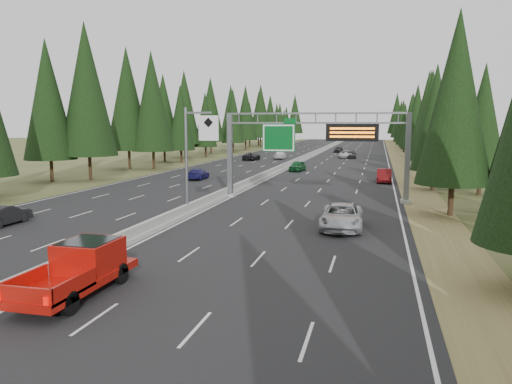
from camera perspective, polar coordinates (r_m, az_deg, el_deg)
road at (r=90.80m, az=5.04°, el=3.47°), size 32.00×260.00×0.08m
shoulder_right at (r=89.84m, az=16.35°, el=3.13°), size 3.60×260.00×0.06m
shoulder_left at (r=95.14m, az=-5.63°, el=3.65°), size 3.60×260.00×0.06m
median_barrier at (r=90.77m, az=5.05°, el=3.71°), size 0.70×260.00×0.85m
sign_gantry at (r=44.66m, az=7.59°, el=5.67°), size 16.75×0.98×7.80m
hov_sign_pole at (r=36.95m, az=-7.15°, el=4.39°), size 2.80×0.50×8.00m
tree_row_right at (r=84.28m, az=19.92°, el=8.89°), size 11.83×242.93×18.69m
tree_row_left at (r=83.89m, az=-11.50°, el=9.55°), size 11.74×244.21×18.94m
silver_minivan at (r=33.03m, az=9.77°, el=-2.79°), size 2.83×5.85×1.60m
red_pickup at (r=21.70m, az=-19.20°, el=-7.85°), size 2.23×6.24×2.03m
car_ahead_green at (r=72.41m, az=4.77°, el=2.99°), size 2.19×4.52×1.49m
car_ahead_dkred at (r=60.12m, az=14.43°, el=1.82°), size 1.66×4.75×1.56m
car_ahead_dkgrey at (r=100.48m, az=10.84°, el=4.20°), size 2.15×4.88×1.39m
car_ahead_white at (r=100.90m, az=10.22°, el=4.26°), size 2.61×5.44×1.50m
car_ahead_far at (r=120.13m, az=9.42°, el=4.83°), size 2.07×4.43×1.47m
car_onc_near at (r=37.82m, az=-26.86°, el=-2.37°), size 1.50×4.18×1.37m
car_onc_blue at (r=61.91m, az=-6.65°, el=2.08°), size 2.15×4.71×1.34m
car_onc_white at (r=96.81m, az=2.80°, el=4.27°), size 2.21×4.87×1.62m
car_onc_far at (r=93.81m, az=-0.51°, el=4.10°), size 2.55×5.24×1.44m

